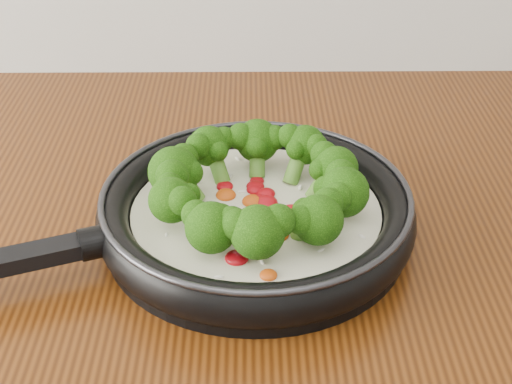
{
  "coord_description": "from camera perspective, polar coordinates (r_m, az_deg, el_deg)",
  "views": [
    {
      "loc": [
        -0.09,
        0.51,
        1.32
      ],
      "look_at": [
        -0.08,
        1.09,
        0.95
      ],
      "focal_mm": 51.88,
      "sensor_mm": 36.0,
      "label": 1
    }
  ],
  "objects": [
    {
      "name": "skillet",
      "position": [
        0.7,
        -0.18,
        -1.29
      ],
      "size": [
        0.5,
        0.39,
        0.09
      ],
      "color": "black",
      "rests_on": "counter"
    }
  ]
}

